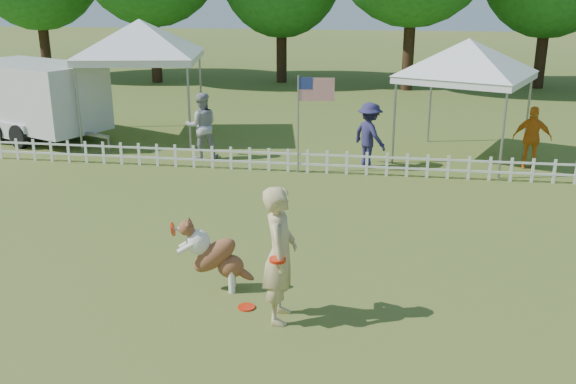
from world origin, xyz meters
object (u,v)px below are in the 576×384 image
object	(u,v)px
handler	(280,255)
frisbee_on_turf	(246,307)
spectator_a	(202,126)
spectator_c	(532,138)
canopy_tent_left	(143,81)
dog	(216,255)
canopy_tent_right	(464,101)
cargo_trailer	(36,100)
flag_pole	(298,125)
spectator_b	(370,135)

from	to	relation	value
handler	frisbee_on_turf	world-z (taller)	handler
spectator_a	spectator_c	world-z (taller)	spectator_a
spectator_a	canopy_tent_left	bearing A→B (deg)	-60.84
dog	canopy_tent_right	distance (m)	9.99
canopy_tent_left	cargo_trailer	distance (m)	3.34
flag_pole	spectator_c	xyz separation A→B (m)	(5.92, 1.30, -0.42)
canopy_tent_left	spectator_c	distance (m)	11.33
canopy_tent_left	spectator_b	bearing A→B (deg)	-28.50
canopy_tent_right	flag_pole	size ratio (longest dim) A/B	1.28
canopy_tent_right	cargo_trailer	world-z (taller)	canopy_tent_right
frisbee_on_turf	canopy_tent_left	world-z (taller)	canopy_tent_left
canopy_tent_left	cargo_trailer	xyz separation A→B (m)	(-3.23, -0.61, -0.57)
frisbee_on_turf	flag_pole	world-z (taller)	flag_pole
handler	cargo_trailer	world-z (taller)	cargo_trailer
canopy_tent_right	spectator_b	bearing A→B (deg)	-130.29
flag_pole	frisbee_on_turf	bearing A→B (deg)	-93.77
handler	spectator_c	bearing A→B (deg)	-32.36
cargo_trailer	spectator_c	size ratio (longest dim) A/B	3.32
dog	canopy_tent_right	xyz separation A→B (m)	(4.56, 8.83, 1.00)
dog	spectator_b	world-z (taller)	spectator_b
cargo_trailer	flag_pole	world-z (taller)	flag_pole
spectator_c	canopy_tent_right	bearing A→B (deg)	-15.39
handler	canopy_tent_right	world-z (taller)	canopy_tent_right
dog	frisbee_on_turf	world-z (taller)	dog
canopy_tent_left	cargo_trailer	size ratio (longest dim) A/B	0.65
canopy_tent_left	canopy_tent_right	size ratio (longest dim) A/B	1.11
canopy_tent_left	canopy_tent_right	xyz separation A→B (m)	(9.46, -1.02, -0.18)
frisbee_on_turf	flag_pole	bearing A→B (deg)	92.02
frisbee_on_turf	spectator_a	size ratio (longest dim) A/B	0.14
dog	spectator_c	xyz separation A→B (m)	(6.26, 8.05, 0.23)
dog	frisbee_on_turf	bearing A→B (deg)	-50.66
dog	flag_pole	distance (m)	6.78
dog	canopy_tent_left	xyz separation A→B (m)	(-4.89, 9.85, 1.18)
dog	canopy_tent_right	size ratio (longest dim) A/B	0.37
frisbee_on_turf	spectator_b	size ratio (longest dim) A/B	0.15
canopy_tent_right	flag_pole	xyz separation A→B (m)	(-4.23, -2.08, -0.35)
canopy_tent_left	handler	bearing A→B (deg)	-70.63
canopy_tent_right	cargo_trailer	xyz separation A→B (m)	(-12.69, 0.41, -0.39)
spectator_a	spectator_c	xyz separation A→B (m)	(8.72, 0.29, -0.09)
canopy_tent_right	spectator_c	bearing A→B (deg)	-2.57
frisbee_on_turf	spectator_c	xyz separation A→B (m)	(5.66, 8.57, 0.80)
spectator_b	spectator_c	bearing A→B (deg)	-125.33
frisbee_on_turf	dog	bearing A→B (deg)	138.44
dog	spectator_c	world-z (taller)	spectator_c
handler	frisbee_on_turf	distance (m)	1.15
handler	canopy_tent_left	xyz separation A→B (m)	(-6.04, 10.60, 0.77)
cargo_trailer	spectator_b	distance (m)	10.37
flag_pole	spectator_b	distance (m)	1.98
flag_pole	handler	bearing A→B (deg)	-89.64
flag_pole	spectator_a	bearing A→B (deg)	154.40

